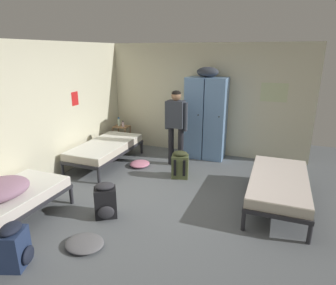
{
  "coord_description": "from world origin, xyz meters",
  "views": [
    {
      "loc": [
        1.65,
        -4.03,
        2.41
      ],
      "look_at": [
        0.0,
        0.26,
        0.95
      ],
      "focal_mm": 31.15,
      "sensor_mm": 36.0,
      "label": 1
    }
  ],
  "objects_px": {
    "bed_right": "(279,183)",
    "lotion_bottle": "(123,124)",
    "bed_left_rear": "(106,148)",
    "water_bottle": "(119,122)",
    "shelf_unit": "(122,135)",
    "backpack_olive": "(180,165)",
    "bedding_heap": "(0,189)",
    "clothes_pile_pink": "(140,164)",
    "person_traveler": "(176,121)",
    "backpack_black": "(106,201)",
    "clothes_pile_grey": "(84,243)",
    "locker_bank": "(206,117)",
    "bed_left_front": "(1,204)",
    "backpack_navy": "(15,247)"
  },
  "relations": [
    {
      "from": "bed_right",
      "to": "lotion_bottle",
      "type": "relative_size",
      "value": 12.51
    },
    {
      "from": "bed_left_rear",
      "to": "water_bottle",
      "type": "bearing_deg",
      "value": 105.75
    },
    {
      "from": "water_bottle",
      "to": "lotion_bottle",
      "type": "distance_m",
      "value": 0.16
    },
    {
      "from": "shelf_unit",
      "to": "water_bottle",
      "type": "xyz_separation_m",
      "value": [
        -0.08,
        0.02,
        0.32
      ]
    },
    {
      "from": "bed_right",
      "to": "backpack_olive",
      "type": "relative_size",
      "value": 3.45
    },
    {
      "from": "lotion_bottle",
      "to": "bedding_heap",
      "type": "bearing_deg",
      "value": -87.02
    },
    {
      "from": "shelf_unit",
      "to": "bedding_heap",
      "type": "distance_m",
      "value": 3.78
    },
    {
      "from": "bed_right",
      "to": "clothes_pile_pink",
      "type": "bearing_deg",
      "value": 166.07
    },
    {
      "from": "person_traveler",
      "to": "clothes_pile_pink",
      "type": "relative_size",
      "value": 3.62
    },
    {
      "from": "person_traveler",
      "to": "backpack_black",
      "type": "relative_size",
      "value": 2.96
    },
    {
      "from": "backpack_olive",
      "to": "clothes_pile_grey",
      "type": "bearing_deg",
      "value": -100.37
    },
    {
      "from": "locker_bank",
      "to": "bed_left_front",
      "type": "distance_m",
      "value": 4.36
    },
    {
      "from": "person_traveler",
      "to": "clothes_pile_grey",
      "type": "relative_size",
      "value": 3.17
    },
    {
      "from": "locker_bank",
      "to": "bed_right",
      "type": "bearing_deg",
      "value": -47.27
    },
    {
      "from": "bed_left_rear",
      "to": "backpack_black",
      "type": "xyz_separation_m",
      "value": [
        1.17,
        -1.85,
        -0.12
      ]
    },
    {
      "from": "locker_bank",
      "to": "clothes_pile_grey",
      "type": "relative_size",
      "value": 4.03
    },
    {
      "from": "bed_left_rear",
      "to": "person_traveler",
      "type": "distance_m",
      "value": 1.65
    },
    {
      "from": "shelf_unit",
      "to": "clothes_pile_pink",
      "type": "relative_size",
      "value": 1.27
    },
    {
      "from": "bed_right",
      "to": "bed_left_rear",
      "type": "xyz_separation_m",
      "value": [
        -3.57,
        0.55,
        0.0
      ]
    },
    {
      "from": "bed_right",
      "to": "water_bottle",
      "type": "relative_size",
      "value": 8.76
    },
    {
      "from": "bedding_heap",
      "to": "backpack_black",
      "type": "bearing_deg",
      "value": 33.56
    },
    {
      "from": "backpack_navy",
      "to": "bedding_heap",
      "type": "bearing_deg",
      "value": 145.88
    },
    {
      "from": "bed_right",
      "to": "bed_left_rear",
      "type": "distance_m",
      "value": 3.61
    },
    {
      "from": "bedding_heap",
      "to": "backpack_olive",
      "type": "height_order",
      "value": "bedding_heap"
    },
    {
      "from": "shelf_unit",
      "to": "backpack_navy",
      "type": "xyz_separation_m",
      "value": [
        1.03,
        -4.28,
        -0.09
      ]
    },
    {
      "from": "water_bottle",
      "to": "backpack_navy",
      "type": "distance_m",
      "value": 4.46
    },
    {
      "from": "clothes_pile_pink",
      "to": "bed_left_rear",
      "type": "bearing_deg",
      "value": -168.4
    },
    {
      "from": "shelf_unit",
      "to": "locker_bank",
      "type": "bearing_deg",
      "value": 2.54
    },
    {
      "from": "bed_left_front",
      "to": "backpack_black",
      "type": "relative_size",
      "value": 3.45
    },
    {
      "from": "bed_left_rear",
      "to": "water_bottle",
      "type": "relative_size",
      "value": 8.76
    },
    {
      "from": "lotion_bottle",
      "to": "bed_left_rear",
      "type": "bearing_deg",
      "value": -80.79
    },
    {
      "from": "shelf_unit",
      "to": "bed_right",
      "type": "distance_m",
      "value": 4.18
    },
    {
      "from": "bed_left_rear",
      "to": "clothes_pile_grey",
      "type": "relative_size",
      "value": 3.7
    },
    {
      "from": "backpack_black",
      "to": "bed_left_front",
      "type": "bearing_deg",
      "value": -146.22
    },
    {
      "from": "clothes_pile_grey",
      "to": "backpack_olive",
      "type": "bearing_deg",
      "value": 79.63
    },
    {
      "from": "locker_bank",
      "to": "bedding_heap",
      "type": "xyz_separation_m",
      "value": [
        -1.89,
        -3.86,
        -0.36
      ]
    },
    {
      "from": "lotion_bottle",
      "to": "clothes_pile_pink",
      "type": "distance_m",
      "value": 1.45
    },
    {
      "from": "bed_left_front",
      "to": "backpack_navy",
      "type": "distance_m",
      "value": 0.94
    },
    {
      "from": "shelf_unit",
      "to": "bedding_heap",
      "type": "height_order",
      "value": "bedding_heap"
    },
    {
      "from": "shelf_unit",
      "to": "lotion_bottle",
      "type": "xyz_separation_m",
      "value": [
        0.07,
        -0.04,
        0.29
      ]
    },
    {
      "from": "bed_right",
      "to": "bedding_heap",
      "type": "xyz_separation_m",
      "value": [
        -3.55,
        -2.07,
        0.23
      ]
    },
    {
      "from": "bed_left_front",
      "to": "lotion_bottle",
      "type": "xyz_separation_m",
      "value": [
        -0.18,
        3.74,
        0.26
      ]
    },
    {
      "from": "water_bottle",
      "to": "lotion_bottle",
      "type": "relative_size",
      "value": 1.43
    },
    {
      "from": "backpack_navy",
      "to": "clothes_pile_grey",
      "type": "distance_m",
      "value": 0.8
    },
    {
      "from": "bed_left_rear",
      "to": "bedding_heap",
      "type": "bearing_deg",
      "value": -89.7
    },
    {
      "from": "person_traveler",
      "to": "clothes_pile_pink",
      "type": "bearing_deg",
      "value": -152.29
    },
    {
      "from": "water_bottle",
      "to": "clothes_pile_grey",
      "type": "bearing_deg",
      "value": -66.5
    },
    {
      "from": "water_bottle",
      "to": "clothes_pile_pink",
      "type": "bearing_deg",
      "value": -43.54
    },
    {
      "from": "bedding_heap",
      "to": "backpack_black",
      "type": "relative_size",
      "value": 1.42
    },
    {
      "from": "bed_left_front",
      "to": "backpack_olive",
      "type": "distance_m",
      "value": 3.09
    }
  ]
}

